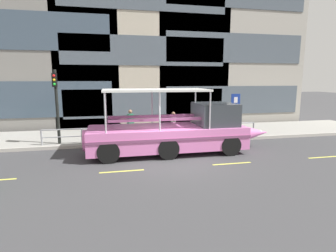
{
  "coord_description": "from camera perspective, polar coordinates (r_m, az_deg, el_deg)",
  "views": [
    {
      "loc": [
        -2.75,
        -11.68,
        3.66
      ],
      "look_at": [
        0.11,
        1.61,
        1.3
      ],
      "focal_mm": 28.63,
      "sensor_mm": 36.0,
      "label": 1
    }
  ],
  "objects": [
    {
      "name": "duck_tour_boat",
      "position": [
        13.57,
        2.17,
        -1.21
      ],
      "size": [
        9.68,
        2.64,
        3.21
      ],
      "color": "pink",
      "rests_on": "ground_plane"
    },
    {
      "name": "curb_edge",
      "position": [
        15.46,
        -1.55,
        -3.51
      ],
      "size": [
        32.0,
        0.18,
        0.18
      ],
      "primitive_type": "cube",
      "color": "#B2ADA3",
      "rests_on": "ground_plane"
    },
    {
      "name": "sidewalk",
      "position": [
        17.86,
        -3.02,
        -1.7
      ],
      "size": [
        32.0,
        4.8,
        0.18
      ],
      "primitive_type": "cube",
      "color": "#99968E",
      "rests_on": "ground_plane"
    },
    {
      "name": "ground_plane",
      "position": [
        12.55,
        1.08,
        -7.12
      ],
      "size": [
        120.0,
        120.0,
        0.0
      ],
      "primitive_type": "plane",
      "color": "#3D3D3F"
    },
    {
      "name": "lane_centreline",
      "position": [
        11.46,
        2.44,
        -8.76
      ],
      "size": [
        25.8,
        0.12,
        0.01
      ],
      "color": "#DBD64C",
      "rests_on": "ground_plane"
    },
    {
      "name": "curb_guardrail",
      "position": [
        15.61,
        -2.53,
        -0.87
      ],
      "size": [
        12.56,
        0.09,
        0.85
      ],
      "color": "gray",
      "rests_on": "sidewalk"
    },
    {
      "name": "traffic_light_pole",
      "position": [
        15.6,
        -22.68,
        5.24
      ],
      "size": [
        0.24,
        0.46,
        4.01
      ],
      "color": "black",
      "rests_on": "sidewalk"
    },
    {
      "name": "pedestrian_mid_left",
      "position": [
        16.46,
        1.16,
        0.93
      ],
      "size": [
        0.26,
        0.42,
        1.54
      ],
      "color": "#47423D",
      "rests_on": "sidewalk"
    },
    {
      "name": "pedestrian_near_bow",
      "position": [
        17.86,
        9.46,
        1.98
      ],
      "size": [
        0.36,
        0.41,
        1.78
      ],
      "color": "black",
      "rests_on": "sidewalk"
    },
    {
      "name": "parking_sign",
      "position": [
        17.54,
        14.11,
        3.95
      ],
      "size": [
        0.6,
        0.12,
        2.6
      ],
      "color": "#4C4F54",
      "rests_on": "sidewalk"
    },
    {
      "name": "pedestrian_mid_right",
      "position": [
        16.4,
        -7.99,
        1.13
      ],
      "size": [
        0.45,
        0.3,
        1.69
      ],
      "color": "#1E2338",
      "rests_on": "sidewalk"
    }
  ]
}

